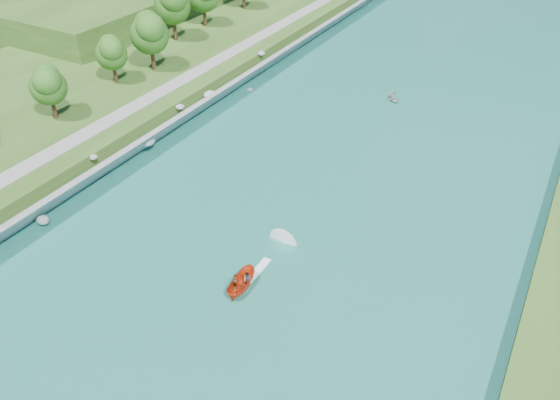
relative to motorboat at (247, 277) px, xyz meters
The scene contains 7 objects.
ground 5.43m from the motorboat, 106.23° to the right, with size 260.00×260.00×0.00m, color #2D5119.
river_water 14.96m from the motorboat, 95.75° to the left, with size 55.00×240.00×0.10m, color #19605B.
berm_west 53.60m from the motorboat, 163.90° to the left, with size 45.00×240.00×3.50m, color #2D5119.
riprap_bank 30.73m from the motorboat, 152.87° to the left, with size 5.11×236.00×4.38m.
riverside_path 37.20m from the motorboat, 156.38° to the left, with size 3.00×200.00×0.10m, color gray.
motorboat is the anchor object (origin of this frame).
raft 50.48m from the motorboat, 92.23° to the left, with size 3.76×3.87×1.53m.
Camera 1 is at (25.14, -29.61, 40.51)m, focal length 35.00 mm.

